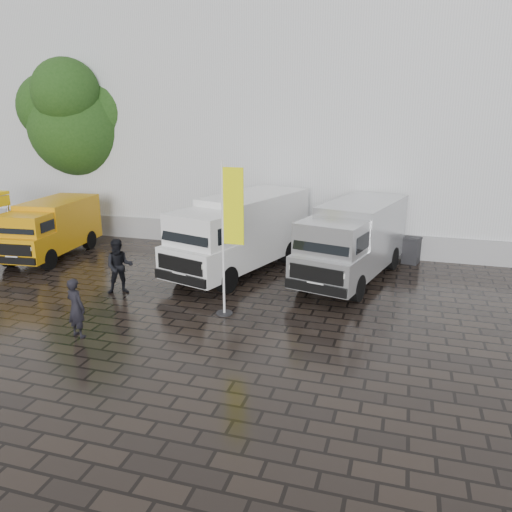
{
  "coord_description": "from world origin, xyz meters",
  "views": [
    {
      "loc": [
        4.74,
        -12.69,
        5.8
      ],
      "look_at": [
        0.26,
        2.2,
        1.32
      ],
      "focal_mm": 35.0,
      "sensor_mm": 36.0,
      "label": 1
    }
  ],
  "objects_px": {
    "van_silver": "(353,243)",
    "person_front": "(76,308)",
    "wheelie_bin": "(411,250)",
    "flagpole": "(229,233)",
    "person_tent": "(119,267)",
    "van_white": "(240,235)",
    "van_yellow": "(50,230)"
  },
  "relations": [
    {
      "from": "van_yellow",
      "to": "van_silver",
      "type": "height_order",
      "value": "van_silver"
    },
    {
      "from": "van_silver",
      "to": "wheelie_bin",
      "type": "height_order",
      "value": "van_silver"
    },
    {
      "from": "van_yellow",
      "to": "wheelie_bin",
      "type": "xyz_separation_m",
      "value": [
        14.29,
        3.38,
        -0.61
      ]
    },
    {
      "from": "flagpole",
      "to": "wheelie_bin",
      "type": "distance_m",
      "value": 8.97
    },
    {
      "from": "wheelie_bin",
      "to": "person_tent",
      "type": "height_order",
      "value": "person_tent"
    },
    {
      "from": "wheelie_bin",
      "to": "flagpole",
      "type": "bearing_deg",
      "value": -110.86
    },
    {
      "from": "flagpole",
      "to": "wheelie_bin",
      "type": "relative_size",
      "value": 4.25
    },
    {
      "from": "van_yellow",
      "to": "person_tent",
      "type": "xyz_separation_m",
      "value": [
        5.05,
        -3.01,
        -0.22
      ]
    },
    {
      "from": "flagpole",
      "to": "person_tent",
      "type": "height_order",
      "value": "flagpole"
    },
    {
      "from": "van_white",
      "to": "flagpole",
      "type": "height_order",
      "value": "flagpole"
    },
    {
      "from": "van_silver",
      "to": "wheelie_bin",
      "type": "distance_m",
      "value": 3.49
    },
    {
      "from": "van_white",
      "to": "flagpole",
      "type": "bearing_deg",
      "value": -58.51
    },
    {
      "from": "flagpole",
      "to": "person_front",
      "type": "xyz_separation_m",
      "value": [
        -3.4,
        -2.59,
        -1.69
      ]
    },
    {
      "from": "wheelie_bin",
      "to": "person_front",
      "type": "distance_m",
      "value": 12.91
    },
    {
      "from": "van_silver",
      "to": "person_front",
      "type": "xyz_separation_m",
      "value": [
        -6.49,
        -6.97,
        -0.54
      ]
    },
    {
      "from": "wheelie_bin",
      "to": "person_front",
      "type": "height_order",
      "value": "person_front"
    },
    {
      "from": "van_yellow",
      "to": "wheelie_bin",
      "type": "bearing_deg",
      "value": 7.59
    },
    {
      "from": "person_front",
      "to": "person_tent",
      "type": "xyz_separation_m",
      "value": [
        -0.69,
        3.28,
        0.11
      ]
    },
    {
      "from": "van_silver",
      "to": "wheelie_bin",
      "type": "relative_size",
      "value": 5.88
    },
    {
      "from": "van_silver",
      "to": "person_tent",
      "type": "bearing_deg",
      "value": -138.82
    },
    {
      "from": "van_white",
      "to": "wheelie_bin",
      "type": "distance_m",
      "value": 6.95
    },
    {
      "from": "wheelie_bin",
      "to": "van_white",
      "type": "bearing_deg",
      "value": -138.68
    },
    {
      "from": "van_white",
      "to": "van_silver",
      "type": "distance_m",
      "value": 4.14
    },
    {
      "from": "van_white",
      "to": "person_front",
      "type": "bearing_deg",
      "value": -92.58
    },
    {
      "from": "flagpole",
      "to": "wheelie_bin",
      "type": "height_order",
      "value": "flagpole"
    },
    {
      "from": "person_front",
      "to": "flagpole",
      "type": "bearing_deg",
      "value": -126.48
    },
    {
      "from": "van_silver",
      "to": "person_front",
      "type": "relative_size",
      "value": 3.83
    },
    {
      "from": "van_white",
      "to": "person_front",
      "type": "xyz_separation_m",
      "value": [
        -2.36,
        -6.63,
        -0.6
      ]
    },
    {
      "from": "van_white",
      "to": "van_yellow",
      "type": "bearing_deg",
      "value": -160.56
    },
    {
      "from": "person_front",
      "to": "person_tent",
      "type": "height_order",
      "value": "person_tent"
    },
    {
      "from": "person_front",
      "to": "van_silver",
      "type": "bearing_deg",
      "value": -116.69
    },
    {
      "from": "van_yellow",
      "to": "van_white",
      "type": "relative_size",
      "value": 0.76
    }
  ]
}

